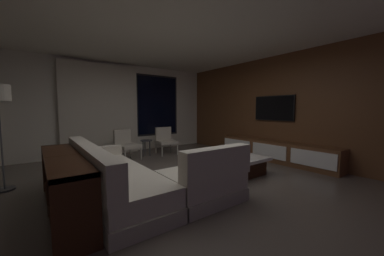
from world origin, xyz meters
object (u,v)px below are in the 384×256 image
object	(u,v)px
coffee_table	(231,164)
media_console	(275,152)
console_table_behind_couch	(64,181)
sectional_couch	(137,179)
book_stack_on_coffee_table	(237,155)
accent_chair_by_curtain	(126,143)
accent_chair_near_window	(165,139)
side_stool	(146,143)
mounted_tv	(274,108)

from	to	relation	value
coffee_table	media_console	bearing A→B (deg)	1.11
console_table_behind_couch	sectional_couch	bearing A→B (deg)	-8.10
book_stack_on_coffee_table	accent_chair_by_curtain	world-z (taller)	accent_chair_by_curtain
coffee_table	console_table_behind_couch	size ratio (longest dim) A/B	0.55
book_stack_on_coffee_table	accent_chair_near_window	size ratio (longest dim) A/B	0.36
book_stack_on_coffee_table	console_table_behind_couch	size ratio (longest dim) A/B	0.14
accent_chair_near_window	media_console	bearing A→B (deg)	-55.39
sectional_couch	coffee_table	world-z (taller)	sectional_couch
book_stack_on_coffee_table	accent_chair_near_window	world-z (taller)	accent_chair_near_window
coffee_table	side_stool	bearing A→B (deg)	106.19
coffee_table	book_stack_on_coffee_table	bearing A→B (deg)	-61.20
mounted_tv	console_table_behind_couch	size ratio (longest dim) A/B	0.53
sectional_couch	coffee_table	bearing A→B (deg)	1.91
sectional_couch	accent_chair_near_window	xyz separation A→B (m)	(1.95, 2.63, 0.14)
coffee_table	media_console	world-z (taller)	media_console
media_console	mounted_tv	size ratio (longest dim) A/B	2.78
accent_chair_by_curtain	side_stool	world-z (taller)	accent_chair_by_curtain
coffee_table	side_stool	size ratio (longest dim) A/B	2.52
side_stool	accent_chair_near_window	bearing A→B (deg)	1.99
coffee_table	mounted_tv	bearing A→B (deg)	7.21
accent_chair_near_window	accent_chair_by_curtain	xyz separation A→B (m)	(-1.21, -0.04, 0.00)
accent_chair_near_window	side_stool	xyz separation A→B (m)	(-0.62, -0.02, -0.06)
coffee_table	side_stool	xyz separation A→B (m)	(-0.74, 2.54, 0.19)
media_console	mounted_tv	xyz separation A→B (m)	(0.18, 0.20, 1.10)
accent_chair_near_window	accent_chair_by_curtain	world-z (taller)	same
accent_chair_by_curtain	accent_chair_near_window	bearing A→B (deg)	1.69
accent_chair_near_window	side_stool	bearing A→B (deg)	-178.01
media_console	sectional_couch	bearing A→B (deg)	-178.44
accent_chair_by_curtain	coffee_table	bearing A→B (deg)	-62.28
accent_chair_by_curtain	side_stool	size ratio (longest dim) A/B	1.70
side_stool	mounted_tv	world-z (taller)	mounted_tv
mounted_tv	sectional_couch	bearing A→B (deg)	-175.60
coffee_table	side_stool	distance (m)	2.65
sectional_couch	accent_chair_by_curtain	distance (m)	2.70
side_stool	console_table_behind_couch	bearing A→B (deg)	-132.11
accent_chair_by_curtain	console_table_behind_couch	size ratio (longest dim) A/B	0.37
book_stack_on_coffee_table	console_table_behind_couch	bearing A→B (deg)	176.85
sectional_couch	mounted_tv	distance (m)	4.03
sectional_couch	accent_chair_by_curtain	bearing A→B (deg)	74.13
accent_chair_near_window	media_console	distance (m)	3.08
coffee_table	accent_chair_near_window	distance (m)	2.58
side_stool	coffee_table	bearing A→B (deg)	-73.81
side_stool	console_table_behind_couch	size ratio (longest dim) A/B	0.22
side_stool	console_table_behind_couch	xyz separation A→B (m)	(-2.24, -2.48, 0.04)
media_console	console_table_behind_couch	bearing A→B (deg)	179.64
console_table_behind_couch	book_stack_on_coffee_table	bearing A→B (deg)	-3.15
side_stool	console_table_behind_couch	world-z (taller)	console_table_behind_couch
side_stool	media_console	size ratio (longest dim) A/B	0.15
sectional_couch	side_stool	xyz separation A→B (m)	(1.33, 2.61, 0.08)
book_stack_on_coffee_table	accent_chair_near_window	distance (m)	2.67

